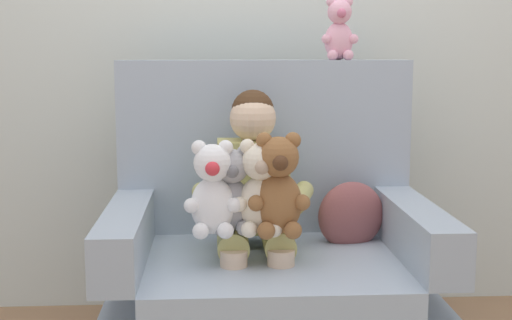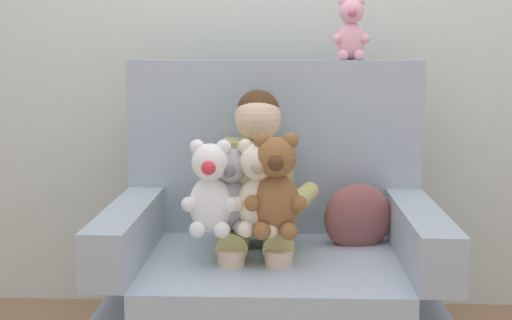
{
  "view_description": "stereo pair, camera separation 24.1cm",
  "coord_description": "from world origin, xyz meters",
  "px_view_note": "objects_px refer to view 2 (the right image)",
  "views": [
    {
      "loc": [
        -0.21,
        -2.43,
        1.15
      ],
      "look_at": [
        -0.06,
        -0.05,
        0.78
      ],
      "focal_mm": 49.58,
      "sensor_mm": 36.0,
      "label": 1
    },
    {
      "loc": [
        0.03,
        -2.43,
        1.15
      ],
      "look_at": [
        -0.06,
        -0.05,
        0.78
      ],
      "focal_mm": 49.58,
      "sensor_mm": 36.0,
      "label": 2
    }
  ],
  "objects_px": {
    "plush_white": "(211,190)",
    "plush_pink_on_backrest": "(351,31)",
    "plush_brown": "(276,188)",
    "seated_child": "(257,193)",
    "plush_grey": "(231,192)",
    "throw_pillow": "(358,218)",
    "plush_cream": "(259,190)",
    "armchair": "(273,274)"
  },
  "relations": [
    {
      "from": "plush_cream",
      "to": "plush_pink_on_backrest",
      "type": "distance_m",
      "value": 0.79
    },
    {
      "from": "armchair",
      "to": "plush_grey",
      "type": "xyz_separation_m",
      "value": [
        -0.14,
        -0.15,
        0.34
      ]
    },
    {
      "from": "armchair",
      "to": "plush_cream",
      "type": "bearing_deg",
      "value": -104.89
    },
    {
      "from": "plush_grey",
      "to": "throw_pillow",
      "type": "xyz_separation_m",
      "value": [
        0.46,
        0.25,
        -0.15
      ]
    },
    {
      "from": "seated_child",
      "to": "plush_brown",
      "type": "relative_size",
      "value": 2.37
    },
    {
      "from": "plush_white",
      "to": "plush_pink_on_backrest",
      "type": "xyz_separation_m",
      "value": [
        0.5,
        0.49,
        0.54
      ]
    },
    {
      "from": "plush_brown",
      "to": "plush_grey",
      "type": "bearing_deg",
      "value": -177.28
    },
    {
      "from": "seated_child",
      "to": "plush_pink_on_backrest",
      "type": "bearing_deg",
      "value": 38.86
    },
    {
      "from": "plush_brown",
      "to": "plush_cream",
      "type": "xyz_separation_m",
      "value": [
        -0.06,
        0.02,
        -0.01
      ]
    },
    {
      "from": "plush_grey",
      "to": "plush_cream",
      "type": "xyz_separation_m",
      "value": [
        0.1,
        -0.03,
        0.01
      ]
    },
    {
      "from": "plush_brown",
      "to": "seated_child",
      "type": "bearing_deg",
      "value": 128.69
    },
    {
      "from": "plush_brown",
      "to": "throw_pillow",
      "type": "xyz_separation_m",
      "value": [
        0.31,
        0.3,
        -0.17
      ]
    },
    {
      "from": "plush_pink_on_backrest",
      "to": "plush_brown",
      "type": "bearing_deg",
      "value": -131.46
    },
    {
      "from": "plush_pink_on_backrest",
      "to": "throw_pillow",
      "type": "height_order",
      "value": "plush_pink_on_backrest"
    },
    {
      "from": "plush_brown",
      "to": "plush_cream",
      "type": "distance_m",
      "value": 0.06
    },
    {
      "from": "plush_pink_on_backrest",
      "to": "plush_cream",
      "type": "bearing_deg",
      "value": -137.44
    },
    {
      "from": "plush_brown",
      "to": "plush_white",
      "type": "relative_size",
      "value": 1.08
    },
    {
      "from": "seated_child",
      "to": "plush_pink_on_backrest",
      "type": "xyz_separation_m",
      "value": [
        0.35,
        0.29,
        0.58
      ]
    },
    {
      "from": "plush_cream",
      "to": "throw_pillow",
      "type": "xyz_separation_m",
      "value": [
        0.36,
        0.28,
        -0.16
      ]
    },
    {
      "from": "plush_white",
      "to": "plush_cream",
      "type": "relative_size",
      "value": 0.99
    },
    {
      "from": "seated_child",
      "to": "plush_white",
      "type": "distance_m",
      "value": 0.25
    },
    {
      "from": "plush_brown",
      "to": "throw_pillow",
      "type": "relative_size",
      "value": 1.34
    },
    {
      "from": "seated_child",
      "to": "throw_pillow",
      "type": "height_order",
      "value": "seated_child"
    },
    {
      "from": "plush_white",
      "to": "plush_pink_on_backrest",
      "type": "distance_m",
      "value": 0.88
    },
    {
      "from": "seated_child",
      "to": "plush_cream",
      "type": "relative_size",
      "value": 2.55
    },
    {
      "from": "plush_cream",
      "to": "throw_pillow",
      "type": "bearing_deg",
      "value": 22.95
    },
    {
      "from": "plush_brown",
      "to": "plush_cream",
      "type": "relative_size",
      "value": 1.08
    },
    {
      "from": "plush_pink_on_backrest",
      "to": "plush_white",
      "type": "bearing_deg",
      "value": -147.71
    },
    {
      "from": "plush_grey",
      "to": "plush_cream",
      "type": "bearing_deg",
      "value": -5.12
    },
    {
      "from": "plush_pink_on_backrest",
      "to": "seated_child",
      "type": "bearing_deg",
      "value": -151.95
    },
    {
      "from": "seated_child",
      "to": "plush_brown",
      "type": "bearing_deg",
      "value": -72.24
    },
    {
      "from": "plush_cream",
      "to": "throw_pillow",
      "type": "distance_m",
      "value": 0.48
    },
    {
      "from": "plush_white",
      "to": "plush_pink_on_backrest",
      "type": "bearing_deg",
      "value": 28.21
    },
    {
      "from": "armchair",
      "to": "plush_pink_on_backrest",
      "type": "relative_size",
      "value": 4.71
    },
    {
      "from": "plush_white",
      "to": "armchair",
      "type": "bearing_deg",
      "value": 26.05
    },
    {
      "from": "seated_child",
      "to": "plush_cream",
      "type": "bearing_deg",
      "value": -87.32
    },
    {
      "from": "plush_grey",
      "to": "armchair",
      "type": "bearing_deg",
      "value": 56.13
    },
    {
      "from": "armchair",
      "to": "throw_pillow",
      "type": "bearing_deg",
      "value": 17.7
    },
    {
      "from": "plush_brown",
      "to": "plush_cream",
      "type": "height_order",
      "value": "plush_brown"
    },
    {
      "from": "seated_child",
      "to": "plush_brown",
      "type": "xyz_separation_m",
      "value": [
        0.07,
        -0.2,
        0.06
      ]
    },
    {
      "from": "plush_white",
      "to": "plush_pink_on_backrest",
      "type": "relative_size",
      "value": 1.31
    },
    {
      "from": "plush_white",
      "to": "plush_grey",
      "type": "height_order",
      "value": "plush_white"
    }
  ]
}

